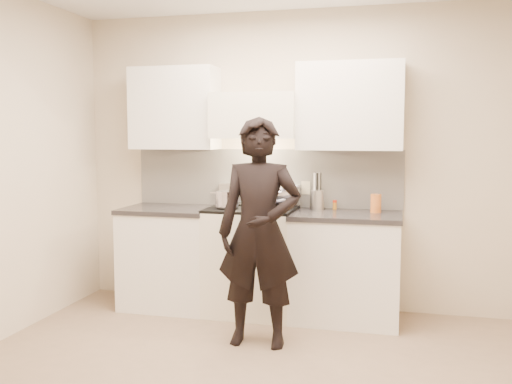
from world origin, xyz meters
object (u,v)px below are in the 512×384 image
at_px(person, 259,232).
at_px(stove, 252,260).
at_px(wok, 277,192).
at_px(counter_right, 346,266).
at_px(utensil_crock, 317,198).

bearing_deg(person, stove, 106.07).
bearing_deg(wok, counter_right, -11.55).
xyz_separation_m(counter_right, wok, (-0.63, 0.13, 0.61)).
bearing_deg(stove, utensil_crock, 17.15).
distance_m(stove, person, 0.88).
distance_m(stove, wok, 0.64).
bearing_deg(wok, person, -86.72).
height_order(counter_right, wok, wok).
relative_size(stove, person, 0.56).
relative_size(utensil_crock, person, 0.19).
height_order(utensil_crock, person, person).
distance_m(wok, person, 0.90).
relative_size(stove, utensil_crock, 2.91).
bearing_deg(counter_right, stove, -180.00).
height_order(stove, counter_right, stove).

